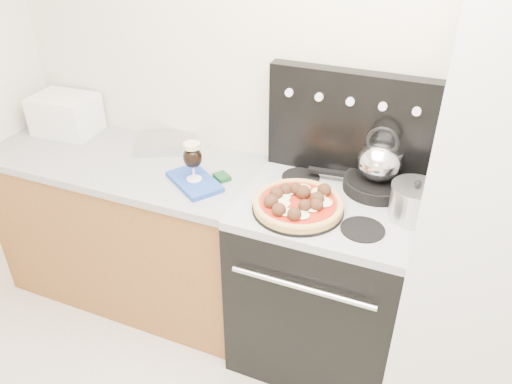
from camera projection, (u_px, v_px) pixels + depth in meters
The scene contains 16 objects.
room_shell at pixel (222, 259), 1.34m from camera, with size 3.52×3.01×2.52m.
base_cabinet at pixel (134, 231), 2.82m from camera, with size 1.45×0.60×0.86m, color brown.
countertop at pixel (123, 161), 2.58m from camera, with size 1.48×0.63×0.04m, color #9E9EA1.
stove_body at pixel (322, 284), 2.44m from camera, with size 0.76×0.65×0.88m, color black.
cooktop at pixel (329, 205), 2.19m from camera, with size 0.76×0.65×0.04m, color #ADADB2.
backguard at pixel (350, 125), 2.26m from camera, with size 0.76×0.08×0.50m, color black.
fridge at pixel (504, 237), 1.92m from camera, with size 0.64×0.68×1.90m, color silver.
toaster_oven at pixel (66, 114), 2.78m from camera, with size 0.33×0.25×0.21m, color white.
foil_sheet at pixel (167, 143), 2.64m from camera, with size 0.29×0.21×0.06m, color silver.
oven_mitt at pixel (194, 182), 2.34m from camera, with size 0.29×0.17×0.02m, color #2143A4.
beer_glass at pixel (193, 161), 2.28m from camera, with size 0.09×0.09×0.19m, color black, non-canonical shape.
pizza_pan at pixel (298, 209), 2.12m from camera, with size 0.39×0.39×0.01m, color #252424.
pizza at pixel (298, 202), 2.10m from camera, with size 0.38×0.38×0.05m, color tan, non-canonical shape.
skillet at pixel (376, 184), 2.25m from camera, with size 0.30×0.30×0.05m, color black.
tea_kettle at pixel (380, 158), 2.18m from camera, with size 0.20×0.20×0.22m, color silver, non-canonical shape.
stock_pot at pixel (414, 203), 2.04m from camera, with size 0.20×0.20×0.14m, color silver.
Camera 1 is at (0.48, -0.63, 2.12)m, focal length 35.00 mm.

